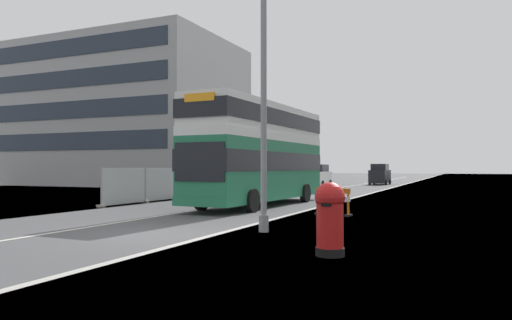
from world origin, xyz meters
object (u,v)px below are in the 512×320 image
(double_decker_bus, at_px, (260,152))
(roadworks_barrier, at_px, (333,199))
(car_oncoming_near, at_px, (301,177))
(lamppost_foreground, at_px, (264,83))
(car_receding_far, at_px, (380,175))
(red_pillar_postbox, at_px, (330,215))
(car_receding_mid, at_px, (317,176))

(double_decker_bus, relative_size, roadworks_barrier, 7.53)
(roadworks_barrier, distance_m, car_oncoming_near, 23.77)
(lamppost_foreground, relative_size, car_receding_far, 2.12)
(lamppost_foreground, height_order, roadworks_barrier, lamppost_foreground)
(lamppost_foreground, distance_m, red_pillar_postbox, 5.37)
(car_oncoming_near, bearing_deg, double_decker_bus, -77.42)
(lamppost_foreground, bearing_deg, car_receding_mid, 104.14)
(lamppost_foreground, xyz_separation_m, roadworks_barrier, (0.60, 5.60, -3.73))
(double_decker_bus, xyz_separation_m, car_receding_mid, (-4.62, 25.15, -1.62))
(red_pillar_postbox, xyz_separation_m, car_receding_far, (-6.21, 43.38, 0.20))
(car_receding_mid, bearing_deg, roadworks_barrier, -72.12)
(car_receding_mid, height_order, car_receding_far, car_receding_far)
(double_decker_bus, height_order, roadworks_barrier, double_decker_bus)
(lamppost_foreground, relative_size, roadworks_barrier, 6.07)
(roadworks_barrier, relative_size, car_receding_mid, 0.33)
(double_decker_bus, relative_size, car_receding_mid, 2.51)
(double_decker_bus, distance_m, roadworks_barrier, 5.99)
(lamppost_foreground, bearing_deg, roadworks_barrier, 83.89)
(lamppost_foreground, xyz_separation_m, car_receding_mid, (-8.58, 34.07, -3.36))
(roadworks_barrier, xyz_separation_m, car_oncoming_near, (-8.76, 22.09, 0.37))
(car_receding_far, bearing_deg, roadworks_barrier, -83.43)
(roadworks_barrier, bearing_deg, car_oncoming_near, 111.62)
(car_receding_mid, xyz_separation_m, car_receding_far, (5.17, 6.36, 0.04))
(lamppost_foreground, height_order, car_receding_far, lamppost_foreground)
(double_decker_bus, height_order, car_receding_mid, double_decker_bus)
(car_receding_mid, distance_m, car_receding_far, 8.20)
(roadworks_barrier, bearing_deg, car_receding_far, 96.57)
(lamppost_foreground, distance_m, car_oncoming_near, 29.06)
(car_receding_mid, bearing_deg, red_pillar_postbox, -72.91)
(car_receding_far, bearing_deg, car_receding_mid, -129.10)
(lamppost_foreground, bearing_deg, car_receding_far, 94.83)
(lamppost_foreground, relative_size, car_oncoming_near, 2.29)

